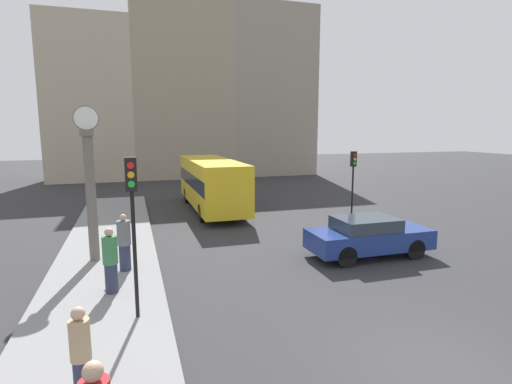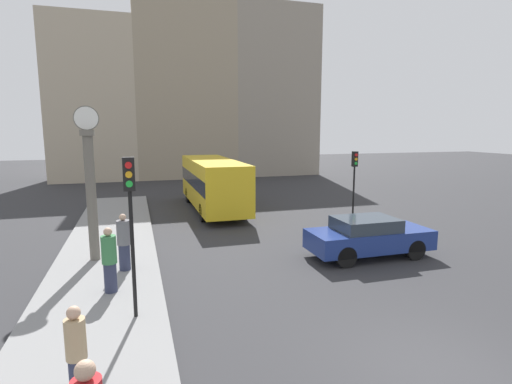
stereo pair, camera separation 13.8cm
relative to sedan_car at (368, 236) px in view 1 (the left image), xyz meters
name	(u,v)px [view 1 (the left image)]	position (x,y,z in m)	size (l,w,h in m)	color
ground_plane	(445,374)	(-2.53, -6.47, -0.74)	(120.00, 120.00, 0.00)	#2D2D30
sidewalk_corner	(108,250)	(-8.88, 3.35, -0.69)	(3.35, 23.65, 0.10)	gray
building_row	(191,91)	(-2.20, 26.52, 7.27)	(24.48, 5.00, 17.34)	#B7A88E
sedan_car	(368,236)	(0.00, 0.00, 0.00)	(4.35, 1.76, 1.42)	navy
bus_distant	(211,182)	(-3.70, 9.84, 0.87)	(2.34, 8.80, 2.82)	gold
traffic_light_near	(132,205)	(-7.94, -2.60, 2.07)	(0.26, 0.24, 3.78)	black
traffic_light_far	(353,170)	(2.73, 5.68, 1.71)	(0.26, 0.24, 3.40)	black
street_clock	(90,187)	(-9.24, 2.17, 1.87)	(0.79, 0.42, 5.14)	#666056
pedestrian_tan_coat	(81,354)	(-8.84, -5.40, 0.18)	(0.33, 0.33, 1.62)	#2D334C
pedestrian_grey_jacket	(124,243)	(-8.24, 0.81, 0.26)	(0.41, 0.41, 1.80)	#2D334C
pedestrian_green_hoodie	(110,261)	(-8.58, -0.89, 0.26)	(0.40, 0.40, 1.80)	#2D334C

